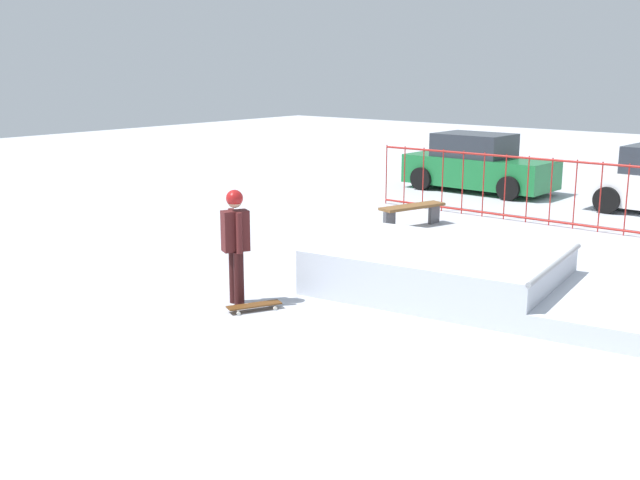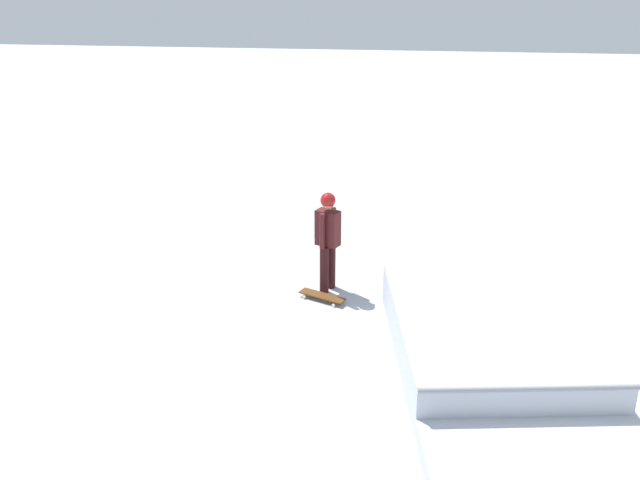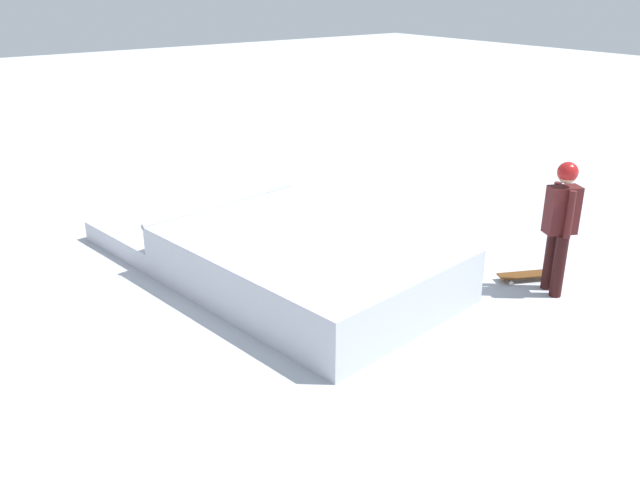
{
  "view_description": "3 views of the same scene",
  "coord_description": "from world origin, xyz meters",
  "views": [
    {
      "loc": [
        5.38,
        -10.5,
        3.5
      ],
      "look_at": [
        -1.84,
        -1.75,
        0.9
      ],
      "focal_mm": 43.35,
      "sensor_mm": 36.0,
      "label": 1
    },
    {
      "loc": [
        8.76,
        -1.74,
        5.62
      ],
      "look_at": [
        -2.32,
        -2.92,
        1.0
      ],
      "focal_mm": 42.09,
      "sensor_mm": 36.0,
      "label": 2
    },
    {
      "loc": [
        -6.89,
        4.07,
        3.77
      ],
      "look_at": [
        -0.55,
        -0.6,
        0.6
      ],
      "focal_mm": 36.63,
      "sensor_mm": 36.0,
      "label": 3
    }
  ],
  "objects": [
    {
      "name": "ground_plane",
      "position": [
        0.0,
        0.0,
        0.0
      ],
      "size": [
        60.0,
        60.0,
        0.0
      ],
      "primitive_type": "plane",
      "color": "#B2B7C1"
    },
    {
      "name": "skateboard",
      "position": [
        -2.16,
        -2.86,
        0.08
      ],
      "size": [
        0.52,
        0.81,
        0.09
      ],
      "rotation": [
        0.0,
        0.0,
        1.13
      ],
      "color": "#593314",
      "rests_on": "ground"
    },
    {
      "name": "skate_ramp",
      "position": [
        -0.13,
        -0.28,
        0.32
      ],
      "size": [
        5.7,
        3.31,
        0.74
      ],
      "rotation": [
        0.0,
        0.0,
        0.14
      ],
      "color": "silver",
      "rests_on": "ground"
    },
    {
      "name": "skater",
      "position": [
        -2.56,
        -2.81,
        1.01
      ],
      "size": [
        0.4,
        0.44,
        1.73
      ],
      "rotation": [
        0.0,
        0.0,
        1.12
      ],
      "color": "black",
      "rests_on": "ground"
    }
  ]
}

